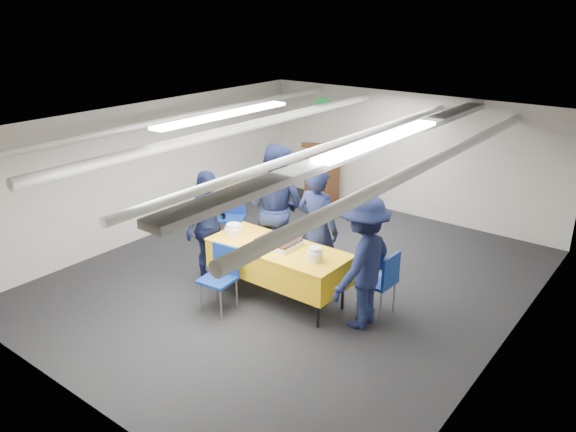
% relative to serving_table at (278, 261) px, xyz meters
% --- Properties ---
extents(ground, '(7.00, 7.00, 0.00)m').
position_rel_serving_table_xyz_m(ground, '(-0.18, 0.61, -0.56)').
color(ground, black).
rests_on(ground, ground).
extents(room_shell, '(6.00, 7.00, 2.30)m').
position_rel_serving_table_xyz_m(room_shell, '(-0.09, 1.02, 1.25)').
color(room_shell, beige).
rests_on(room_shell, ground).
extents(serving_table, '(1.96, 0.81, 0.77)m').
position_rel_serving_table_xyz_m(serving_table, '(0.00, 0.00, 0.00)').
color(serving_table, black).
rests_on(serving_table, ground).
extents(sheet_cake, '(0.55, 0.43, 0.09)m').
position_rel_serving_table_xyz_m(sheet_cake, '(-0.02, 0.04, 0.26)').
color(sheet_cake, white).
rests_on(sheet_cake, serving_table).
extents(plate_stack_left, '(0.25, 0.25, 0.16)m').
position_rel_serving_table_xyz_m(plate_stack_left, '(-0.75, -0.05, 0.28)').
color(plate_stack_left, white).
rests_on(plate_stack_left, serving_table).
extents(plate_stack_right, '(0.20, 0.20, 0.18)m').
position_rel_serving_table_xyz_m(plate_stack_right, '(0.64, -0.05, 0.29)').
color(plate_stack_right, white).
rests_on(plate_stack_right, serving_table).
extents(podium, '(0.62, 0.53, 1.25)m').
position_rel_serving_table_xyz_m(podium, '(-1.78, 3.65, 0.05)').
color(podium, '#5F3117').
rests_on(podium, ground).
extents(chair_near, '(0.46, 0.46, 0.87)m').
position_rel_serving_table_xyz_m(chair_near, '(-0.42, -0.65, -0.03)').
color(chair_near, gray).
rests_on(chair_near, ground).
extents(chair_right, '(0.43, 0.43, 0.87)m').
position_rel_serving_table_xyz_m(chair_right, '(1.33, 0.48, -0.03)').
color(chair_right, gray).
rests_on(chair_right, ground).
extents(chair_left, '(0.57, 0.57, 0.87)m').
position_rel_serving_table_xyz_m(chair_left, '(-1.82, 1.06, -0.03)').
color(chair_left, gray).
rests_on(chair_left, ground).
extents(sailor_a, '(0.66, 0.44, 1.78)m').
position_rel_serving_table_xyz_m(sailor_a, '(0.24, 0.58, 0.33)').
color(sailor_a, black).
rests_on(sailor_a, ground).
extents(sailor_b, '(1.04, 0.86, 1.94)m').
position_rel_serving_table_xyz_m(sailor_b, '(-0.64, 0.75, 0.41)').
color(sailor_b, black).
rests_on(sailor_b, ground).
extents(sailor_c, '(0.62, 1.03, 1.64)m').
position_rel_serving_table_xyz_m(sailor_c, '(-1.18, -0.14, 0.26)').
color(sailor_c, black).
rests_on(sailor_c, ground).
extents(sailor_d, '(0.64, 1.11, 1.71)m').
position_rel_serving_table_xyz_m(sailor_d, '(1.23, 0.11, 0.30)').
color(sailor_d, black).
rests_on(sailor_d, ground).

